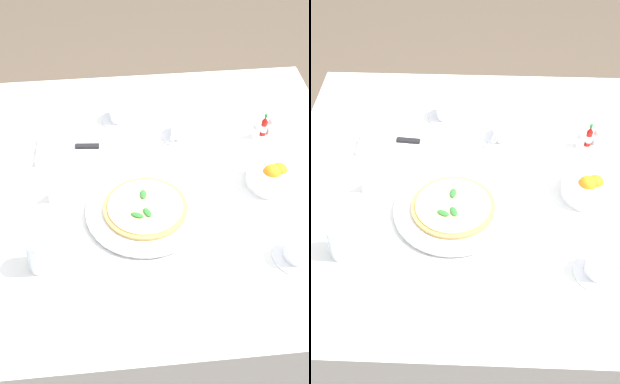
% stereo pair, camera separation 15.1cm
% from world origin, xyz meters
% --- Properties ---
extents(ground_plane, '(8.00, 8.00, 0.00)m').
position_xyz_m(ground_plane, '(0.00, 0.00, 0.00)').
color(ground_plane, brown).
extents(dining_table, '(1.17, 1.17, 0.76)m').
position_xyz_m(dining_table, '(0.00, 0.00, 0.63)').
color(dining_table, white).
rests_on(dining_table, ground_plane).
extents(pizza_plate, '(0.33, 0.33, 0.02)m').
position_xyz_m(pizza_plate, '(0.06, 0.12, 0.77)').
color(pizza_plate, white).
rests_on(pizza_plate, dining_table).
extents(pizza, '(0.24, 0.24, 0.02)m').
position_xyz_m(pizza, '(0.06, 0.12, 0.78)').
color(pizza, tan).
rests_on(pizza, pizza_plate).
extents(coffee_cup_far_left, '(0.13, 0.13, 0.06)m').
position_xyz_m(coffee_cup_far_left, '(0.11, -0.32, 0.79)').
color(coffee_cup_far_left, white).
rests_on(coffee_cup_far_left, dining_table).
extents(coffee_cup_right_edge, '(0.13, 0.13, 0.07)m').
position_xyz_m(coffee_cup_right_edge, '(-0.32, 0.32, 0.79)').
color(coffee_cup_right_edge, white).
rests_on(coffee_cup_right_edge, dining_table).
extents(coffee_cup_back_corner, '(0.13, 0.13, 0.06)m').
position_xyz_m(coffee_cup_back_corner, '(-0.09, -0.21, 0.78)').
color(coffee_cup_back_corner, white).
rests_on(coffee_cup_back_corner, dining_table).
extents(water_glass_near_left, '(0.07, 0.07, 0.10)m').
position_xyz_m(water_glass_near_left, '(0.34, 0.28, 0.80)').
color(water_glass_near_left, white).
rests_on(water_glass_near_left, dining_table).
extents(napkin_folded, '(0.23, 0.14, 0.02)m').
position_xyz_m(napkin_folded, '(0.27, -0.16, 0.77)').
color(napkin_folded, white).
rests_on(napkin_folded, dining_table).
extents(dinner_knife, '(0.20, 0.04, 0.01)m').
position_xyz_m(dinner_knife, '(0.27, -0.16, 0.78)').
color(dinner_knife, silver).
rests_on(dinner_knife, napkin_folded).
extents(citrus_bowl, '(0.15, 0.15, 0.07)m').
position_xyz_m(citrus_bowl, '(-0.32, 0.04, 0.78)').
color(citrus_bowl, white).
rests_on(citrus_bowl, dining_table).
extents(hot_sauce_bottle, '(0.02, 0.02, 0.08)m').
position_xyz_m(hot_sauce_bottle, '(-0.35, -0.19, 0.79)').
color(hot_sauce_bottle, '#B7140F').
rests_on(hot_sauce_bottle, dining_table).
extents(salt_shaker, '(0.03, 0.03, 0.06)m').
position_xyz_m(salt_shaker, '(-0.32, -0.18, 0.78)').
color(salt_shaker, white).
rests_on(salt_shaker, dining_table).
extents(pepper_shaker, '(0.03, 0.03, 0.06)m').
position_xyz_m(pepper_shaker, '(-0.38, -0.20, 0.78)').
color(pepper_shaker, white).
rests_on(pepper_shaker, dining_table).
extents(menu_card, '(0.07, 0.07, 0.06)m').
position_xyz_m(menu_card, '(0.30, 0.03, 0.79)').
color(menu_card, white).
rests_on(menu_card, dining_table).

